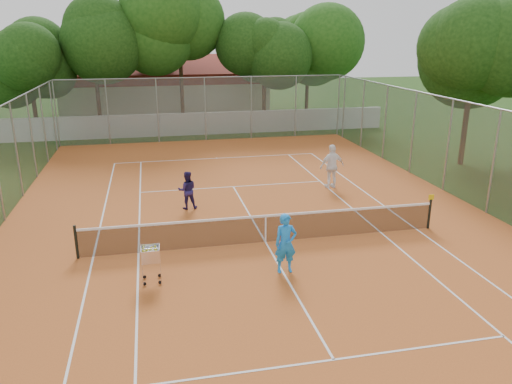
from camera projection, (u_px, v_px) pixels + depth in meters
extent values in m
plane|color=#1A370F|center=(265.00, 243.00, 16.55)|extent=(120.00, 120.00, 0.00)
cube|color=#B75A23|center=(265.00, 242.00, 16.55)|extent=(18.00, 34.00, 0.02)
cube|color=white|center=(265.00, 242.00, 16.55)|extent=(10.98, 23.78, 0.01)
cube|color=black|center=(266.00, 228.00, 16.40)|extent=(11.88, 0.10, 0.98)
cube|color=slate|center=(266.00, 185.00, 15.94)|extent=(18.00, 34.00, 4.00)
cube|color=silver|center=(202.00, 124.00, 34.02)|extent=(26.00, 0.30, 1.50)
cube|color=beige|center=(166.00, 88.00, 42.50)|extent=(16.40, 9.00, 4.40)
cube|color=#13350D|center=(196.00, 57.00, 35.53)|extent=(29.00, 19.00, 10.00)
imported|color=#1B86EB|center=(286.00, 243.00, 14.26)|extent=(0.65, 0.43, 1.76)
imported|color=#251C55|center=(187.00, 190.00, 19.51)|extent=(0.74, 0.58, 1.51)
imported|color=white|center=(332.00, 166.00, 22.10)|extent=(1.21, 0.64, 1.97)
cube|color=silver|center=(151.00, 263.00, 13.76)|extent=(0.58, 0.58, 1.12)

